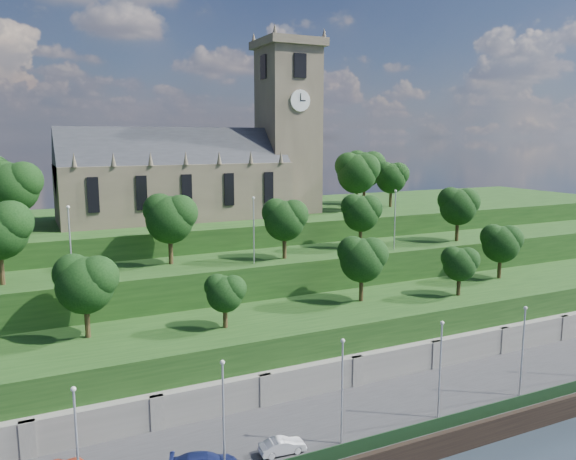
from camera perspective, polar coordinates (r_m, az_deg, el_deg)
promenade at (r=53.09m, az=5.31°, el=-19.51°), size 160.00×12.00×2.00m
fence at (r=48.37m, az=8.83°, el=-20.51°), size 160.00×0.10×1.20m
retaining_wall at (r=57.05m, az=2.14°, el=-15.63°), size 160.00×2.10×5.00m
embankment_lower at (r=61.42m, az=-0.52°, el=-12.22°), size 160.00×12.00×8.00m
embankment_upper at (r=70.33m, az=-4.35°, el=-7.69°), size 160.00×10.00×12.00m
hilltop at (r=89.24m, az=-9.26°, el=-3.11°), size 160.00×32.00×15.00m
church at (r=83.65m, az=-8.23°, el=6.48°), size 38.60×12.35×27.60m
trees_lower at (r=60.31m, az=1.20°, el=-3.85°), size 70.28×8.66×7.99m
trees_upper at (r=67.24m, az=-4.12°, el=1.50°), size 64.08×8.35×8.68m
trees_hilltop at (r=82.16m, az=-8.69°, el=5.45°), size 72.13×16.17×9.59m
lamp_posts_promenade at (r=46.75m, az=5.51°, el=-15.35°), size 60.36×0.36×8.93m
lamp_posts_upper at (r=65.23m, az=-3.51°, el=0.49°), size 40.36×0.36×7.90m
car_middle at (r=47.35m, az=-0.58°, el=-21.08°), size 3.80×1.58×1.22m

